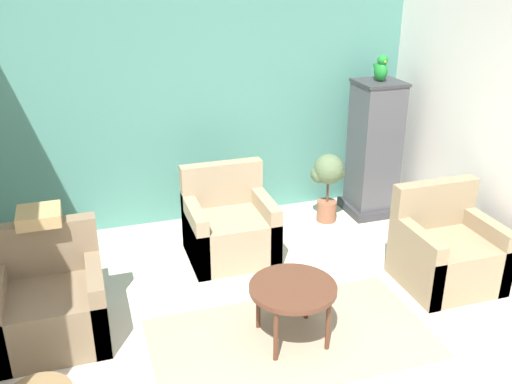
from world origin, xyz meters
The scene contains 11 objects.
wall_back_accent centered at (0.00, 3.43, 1.40)m, with size 4.67×0.06×2.80m.
wall_right centered at (2.30, 1.70, 1.40)m, with size 0.06×3.40×2.80m.
area_rug centered at (0.06, 0.98, 0.01)m, with size 2.20×1.18×0.01m.
coffee_table centered at (0.06, 0.98, 0.44)m, with size 0.67×0.67×0.49m.
armchair_left centered at (-1.71, 1.58, 0.30)m, with size 0.82×0.75×0.89m.
armchair_right centered at (1.70, 1.35, 0.30)m, with size 0.82×0.75×0.89m.
armchair_middle centered at (-0.04, 2.42, 0.30)m, with size 0.82×0.75×0.89m.
birdcage centered at (1.79, 2.94, 0.75)m, with size 0.56×0.56×1.53m.
parrot centered at (1.79, 2.94, 1.66)m, with size 0.13×0.24×0.29m.
potted_plant centered at (1.21, 2.86, 0.52)m, with size 0.37×0.34×0.79m.
throw_pillow centered at (-1.71, 1.84, 0.94)m, with size 0.33×0.33×0.10m.
Camera 1 is at (-1.33, -2.44, 2.84)m, focal length 40.00 mm.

